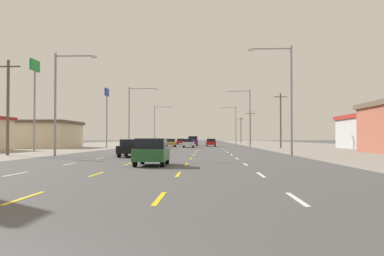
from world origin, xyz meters
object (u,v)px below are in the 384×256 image
Objects in this scene: pole_sign_left_row_2 at (107,103)px; streetlight_right_row_0 at (287,92)px; hatchback_center_turn_nearest at (152,152)px; suv_center_turn_farthest at (193,141)px; pole_sign_left_row_1 at (35,82)px; sedan_far_left_mid at (141,143)px; sedan_inner_left_far at (171,143)px; streetlight_right_row_1 at (248,114)px; streetlight_left_row_1 at (132,112)px; streetlight_left_row_0 at (60,96)px; sedan_inner_left_near at (132,148)px; streetlight_left_row_2 at (157,122)px; sedan_inner_right_farther at (211,142)px; sedan_inner_left_distant_a at (181,141)px; streetlight_right_row_2 at (234,122)px; sedan_center_turn_midfar at (188,143)px.

pole_sign_left_row_2 reaches higher than streetlight_right_row_0.
hatchback_center_turn_nearest is 0.80× the size of suv_center_turn_farthest.
sedan_far_left_mid is at bearing 60.75° from pole_sign_left_row_1.
sedan_inner_left_far is 33.20m from pole_sign_left_row_1.
streetlight_right_row_1 is (26.78, 23.61, -2.51)m from pole_sign_left_row_1.
streetlight_left_row_0 is at bearing -90.24° from streetlight_left_row_1.
pole_sign_left_row_1 is at bearing -138.59° from streetlight_right_row_1.
sedan_inner_left_near is at bearing -74.27° from pole_sign_left_row_2.
sedan_inner_left_near is at bearing -174.89° from streetlight_right_row_0.
streetlight_right_row_0 is 0.98× the size of streetlight_left_row_2.
sedan_inner_left_distant_a is at bearing 105.56° from sedan_inner_right_farther.
streetlight_right_row_0 reaches higher than sedan_inner_left_distant_a.
sedan_far_left_mid and sedan_inner_left_far have the same top height.
streetlight_right_row_2 is (6.03, 27.02, 4.72)m from sedan_inner_right_farther.
suv_center_turn_farthest is at bearing 50.13° from pole_sign_left_row_2.
sedan_inner_right_farther is 0.42× the size of pole_sign_left_row_1.
streetlight_right_row_2 is at bearing 77.41° from sedan_inner_right_farther.
sedan_inner_left_far is 0.44× the size of streetlight_left_row_1.
sedan_inner_right_farther is 0.46× the size of streetlight_right_row_1.
suv_center_turn_farthest is at bearing 89.42° from sedan_center_turn_midfar.
streetlight_left_row_2 is at bearing 118.10° from streetlight_right_row_1.
sedan_inner_left_far is 0.92× the size of suv_center_turn_farthest.
sedan_center_turn_midfar and sedan_inner_right_farther have the same top height.
streetlight_left_row_1 is at bearing 180.00° from streetlight_right_row_1.
streetlight_right_row_2 is (9.91, 36.24, 4.72)m from sedan_center_turn_midfar.
suv_center_turn_farthest reaches higher than sedan_center_turn_midfar.
streetlight_right_row_2 is at bearing 3.65° from sedan_inner_left_distant_a.
streetlight_left_row_0 is (-9.62, 12.84, 4.39)m from hatchback_center_turn_nearest.
hatchback_center_turn_nearest is at bearing -93.80° from sedan_inner_right_farther.
streetlight_right_row_1 is at bearing 41.41° from pole_sign_left_row_1.
sedan_inner_left_near is 20.91m from pole_sign_left_row_1.
sedan_inner_left_near and sedan_far_left_mid have the same top height.
sedan_inner_left_distant_a is 7.88m from streetlight_left_row_2.
suv_center_turn_farthest is 0.51× the size of streetlight_right_row_1.
sedan_far_left_mid is 8.42m from streetlight_left_row_1.
streetlight_left_row_2 reaches higher than sedan_inner_left_distant_a.
pole_sign_left_row_1 is (-13.73, 13.96, 7.33)m from sedan_inner_left_near.
sedan_center_turn_midfar is 38.18m from streetlight_right_row_0.
sedan_inner_left_near is at bearing -85.06° from streetlight_left_row_2.
streetlight_left_row_2 is at bearing 82.42° from pole_sign_left_row_2.
streetlight_right_row_0 is at bearing -75.06° from streetlight_left_row_2.
suv_center_turn_farthest is 21.66m from streetlight_left_row_1.
hatchback_center_turn_nearest reaches higher than sedan_inner_right_farther.
streetlight_left_row_0 is at bearing 169.85° from sedan_inner_left_near.
streetlight_right_row_0 is (19.55, 0.00, 0.28)m from streetlight_left_row_0.
sedan_far_left_mid is at bearing 85.20° from streetlight_left_row_0.
sedan_far_left_mid is 0.47× the size of streetlight_right_row_2.
pole_sign_left_row_2 reaches higher than sedan_inner_left_near.
streetlight_left_row_1 is at bearing 99.60° from sedan_inner_left_near.
streetlight_left_row_0 is (-13.51, -45.79, 4.42)m from sedan_inner_right_farther.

